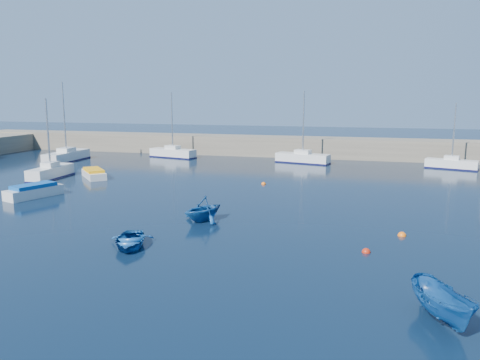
% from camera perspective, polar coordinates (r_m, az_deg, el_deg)
% --- Properties ---
extents(ground, '(220.00, 220.00, 0.00)m').
position_cam_1_polar(ground, '(21.50, -15.27, -12.20)').
color(ground, black).
rests_on(ground, ground).
extents(back_wall, '(96.00, 4.50, 2.60)m').
position_cam_1_polar(back_wall, '(64.23, 5.86, 4.09)').
color(back_wall, '#726857').
rests_on(back_wall, ground).
extents(sailboat_3, '(1.96, 5.93, 7.88)m').
position_cam_1_polar(sailboat_3, '(50.15, -22.07, 0.94)').
color(sailboat_3, silver).
rests_on(sailboat_3, ground).
extents(sailboat_4, '(2.39, 7.55, 9.80)m').
position_cam_1_polar(sailboat_4, '(62.79, -20.37, 2.79)').
color(sailboat_4, silver).
rests_on(sailboat_4, ground).
extents(sailboat_5, '(6.67, 3.23, 8.53)m').
position_cam_1_polar(sailboat_5, '(63.12, -8.19, 3.32)').
color(sailboat_5, silver).
rests_on(sailboat_5, ground).
extents(sailboat_6, '(6.80, 3.31, 8.69)m').
position_cam_1_polar(sailboat_6, '(57.78, 7.64, 2.72)').
color(sailboat_6, silver).
rests_on(sailboat_6, ground).
extents(sailboat_7, '(5.68, 3.05, 7.35)m').
position_cam_1_polar(sailboat_7, '(57.64, 24.37, 1.83)').
color(sailboat_7, silver).
rests_on(sailboat_7, ground).
extents(motorboat_1, '(2.93, 4.74, 1.10)m').
position_cam_1_polar(motorboat_1, '(41.22, -23.82, -1.24)').
color(motorboat_1, silver).
rests_on(motorboat_1, ground).
extents(motorboat_2, '(4.24, 4.32, 0.92)m').
position_cam_1_polar(motorboat_2, '(48.98, -17.39, 0.76)').
color(motorboat_2, silver).
rests_on(motorboat_2, ground).
extents(dinghy_center, '(3.40, 3.98, 0.70)m').
position_cam_1_polar(dinghy_center, '(26.21, -13.31, -7.20)').
color(dinghy_center, '#144A8D').
rests_on(dinghy_center, ground).
extents(dinghy_left, '(3.83, 4.00, 1.64)m').
position_cam_1_polar(dinghy_left, '(30.63, -4.53, -3.51)').
color(dinghy_left, '#144A8D').
rests_on(dinghy_left, ground).
extents(dinghy_right, '(2.57, 3.78, 1.37)m').
position_cam_1_polar(dinghy_right, '(18.83, 23.48, -13.75)').
color(dinghy_right, '#144A8D').
rests_on(dinghy_right, ground).
extents(buoy_1, '(0.46, 0.46, 0.46)m').
position_cam_1_polar(buoy_1, '(25.60, 15.12, -8.52)').
color(buoy_1, '#AD220D').
rests_on(buoy_1, ground).
extents(buoy_2, '(0.49, 0.49, 0.49)m').
position_cam_1_polar(buoy_2, '(29.12, 19.13, -6.46)').
color(buoy_2, '#FF650D').
rests_on(buoy_2, ground).
extents(buoy_3, '(0.43, 0.43, 0.43)m').
position_cam_1_polar(buoy_3, '(43.46, 2.90, -0.52)').
color(buoy_3, '#FF650D').
rests_on(buoy_3, ground).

